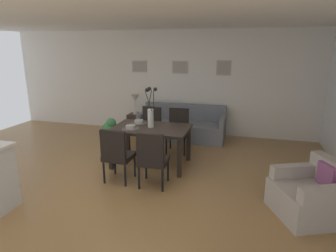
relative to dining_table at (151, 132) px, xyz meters
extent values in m
plane|color=olive|center=(-0.21, -0.89, -0.65)|extent=(9.00, 9.00, 0.00)
cube|color=white|center=(-0.21, 2.36, 0.65)|extent=(9.00, 0.10, 2.60)
cube|color=white|center=(-0.21, -0.49, 1.99)|extent=(9.00, 7.20, 0.08)
cube|color=black|center=(0.00, 0.00, 0.06)|extent=(1.40, 0.91, 0.05)
cube|color=black|center=(0.64, 0.40, -0.31)|extent=(0.07, 0.07, 0.69)
cube|color=black|center=(-0.64, 0.40, -0.31)|extent=(0.07, 0.07, 0.69)
cube|color=black|center=(0.64, -0.40, -0.31)|extent=(0.07, 0.07, 0.69)
cube|color=black|center=(-0.64, -0.40, -0.31)|extent=(0.07, 0.07, 0.69)
cube|color=black|center=(-0.30, -0.77, -0.23)|extent=(0.45, 0.45, 0.08)
cube|color=black|center=(-0.30, -0.96, 0.03)|extent=(0.42, 0.07, 0.48)
cylinder|color=black|center=(-0.10, -0.58, -0.46)|extent=(0.04, 0.04, 0.38)
cylinder|color=black|center=(-0.48, -0.57, -0.46)|extent=(0.04, 0.04, 0.38)
cylinder|color=black|center=(-0.11, -0.96, -0.46)|extent=(0.04, 0.04, 0.38)
cylinder|color=black|center=(-0.49, -0.95, -0.46)|extent=(0.04, 0.04, 0.38)
cube|color=black|center=(-0.32, 0.79, -0.23)|extent=(0.46, 0.46, 0.08)
cube|color=black|center=(-0.31, 0.98, 0.03)|extent=(0.42, 0.08, 0.48)
cylinder|color=black|center=(-0.51, 0.60, -0.46)|extent=(0.04, 0.04, 0.38)
cylinder|color=black|center=(-0.13, 0.59, -0.46)|extent=(0.04, 0.04, 0.38)
cylinder|color=black|center=(-0.50, 0.98, -0.46)|extent=(0.04, 0.04, 0.38)
cylinder|color=black|center=(-0.12, 0.97, -0.46)|extent=(0.04, 0.04, 0.38)
cube|color=black|center=(0.31, -0.79, -0.23)|extent=(0.46, 0.46, 0.08)
cube|color=black|center=(0.32, -0.98, 0.03)|extent=(0.42, 0.08, 0.48)
cylinder|color=black|center=(0.49, -0.59, -0.46)|extent=(0.04, 0.04, 0.38)
cylinder|color=black|center=(0.11, -0.61, -0.46)|extent=(0.04, 0.04, 0.38)
cylinder|color=black|center=(0.51, -0.97, -0.46)|extent=(0.04, 0.04, 0.38)
cylinder|color=black|center=(0.13, -0.99, -0.46)|extent=(0.04, 0.04, 0.38)
cube|color=black|center=(0.31, 0.78, -0.23)|extent=(0.46, 0.46, 0.08)
cube|color=black|center=(0.30, 0.97, 0.03)|extent=(0.42, 0.08, 0.48)
cylinder|color=black|center=(0.13, 0.59, -0.46)|extent=(0.04, 0.04, 0.38)
cylinder|color=black|center=(0.51, 0.60, -0.46)|extent=(0.04, 0.04, 0.38)
cylinder|color=black|center=(0.11, 0.97, -0.46)|extent=(0.04, 0.04, 0.38)
cylinder|color=black|center=(0.49, 0.98, -0.46)|extent=(0.04, 0.04, 0.38)
cylinder|color=silver|center=(0.00, 0.00, 0.26)|extent=(0.11, 0.11, 0.34)
cylinder|color=black|center=(0.06, 0.02, 0.59)|extent=(0.05, 0.12, 0.37)
sphere|color=black|center=(0.09, 0.03, 0.79)|extent=(0.07, 0.07, 0.07)
cylinder|color=black|center=(-0.03, 0.05, 0.59)|extent=(0.08, 0.05, 0.38)
sphere|color=black|center=(-0.05, 0.08, 0.79)|extent=(0.07, 0.07, 0.07)
cylinder|color=black|center=(-0.02, -0.06, 0.59)|extent=(0.15, 0.06, 0.36)
sphere|color=black|center=(-0.03, -0.09, 0.79)|extent=(0.07, 0.07, 0.07)
cylinder|color=#4C4742|center=(-0.32, -0.21, 0.09)|extent=(0.32, 0.32, 0.01)
cylinder|color=#B2ADA3|center=(-0.32, -0.21, 0.13)|extent=(0.17, 0.17, 0.06)
cylinder|color=gray|center=(-0.32, -0.21, 0.14)|extent=(0.13, 0.13, 0.04)
cylinder|color=#4C4742|center=(-0.32, 0.21, 0.09)|extent=(0.32, 0.32, 0.01)
cylinder|color=#B2ADA3|center=(-0.32, 0.21, 0.13)|extent=(0.17, 0.17, 0.06)
cylinder|color=gray|center=(-0.32, 0.21, 0.14)|extent=(0.13, 0.13, 0.04)
cube|color=slate|center=(0.19, 1.76, -0.44)|extent=(2.05, 0.84, 0.42)
cube|color=slate|center=(0.19, 2.10, -0.04)|extent=(2.05, 0.16, 0.38)
cube|color=slate|center=(1.17, 1.76, -0.13)|extent=(0.10, 0.84, 0.20)
cube|color=slate|center=(-0.78, 1.76, -0.13)|extent=(0.10, 0.84, 0.20)
cube|color=#33261E|center=(-1.05, 1.85, -0.39)|extent=(0.36, 0.36, 0.52)
cylinder|color=beige|center=(-1.05, 1.85, -0.09)|extent=(0.12, 0.12, 0.08)
cylinder|color=beige|center=(-1.05, 1.85, 0.09)|extent=(0.02, 0.02, 0.30)
cone|color=beige|center=(-1.05, 1.85, 0.29)|extent=(0.22, 0.22, 0.18)
cube|color=#ADA399|center=(2.54, -1.08, -0.45)|extent=(1.06, 1.06, 0.40)
cube|color=#ADA399|center=(2.83, -0.95, -0.08)|extent=(0.47, 0.80, 0.35)
cube|color=#ADA399|center=(2.66, -1.39, -0.16)|extent=(0.68, 0.41, 0.18)
cube|color=#ADA399|center=(2.39, -0.79, -0.16)|extent=(0.68, 0.41, 0.18)
cube|color=#8C4C7A|center=(2.74, -0.99, -0.09)|extent=(0.20, 0.31, 0.30)
cube|color=#B2ADA3|center=(-1.08, 2.29, 1.04)|extent=(0.39, 0.02, 0.29)
cube|color=#9E9389|center=(-1.08, 2.28, 1.04)|extent=(0.34, 0.01, 0.24)
cube|color=#B2ADA3|center=(0.00, 2.29, 1.04)|extent=(0.39, 0.02, 0.31)
cube|color=#9E9389|center=(0.00, 2.28, 1.04)|extent=(0.34, 0.01, 0.26)
cube|color=#B2ADA3|center=(1.08, 2.29, 1.04)|extent=(0.35, 0.02, 0.36)
cube|color=#9E9389|center=(1.08, 2.28, 1.04)|extent=(0.30, 0.01, 0.31)
cylinder|color=silver|center=(-1.21, 0.73, -0.54)|extent=(0.24, 0.24, 0.22)
sphere|color=#387A42|center=(-1.21, 0.73, -0.25)|extent=(0.36, 0.36, 0.36)
sphere|color=#387A42|center=(-1.16, 0.70, -0.09)|extent=(0.22, 0.22, 0.22)
camera|label=1|loc=(1.67, -4.81, 1.49)|focal=30.58mm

